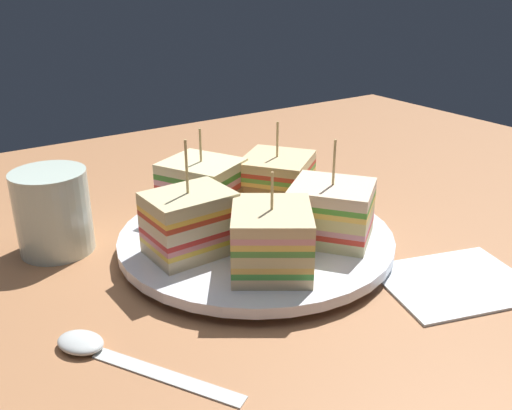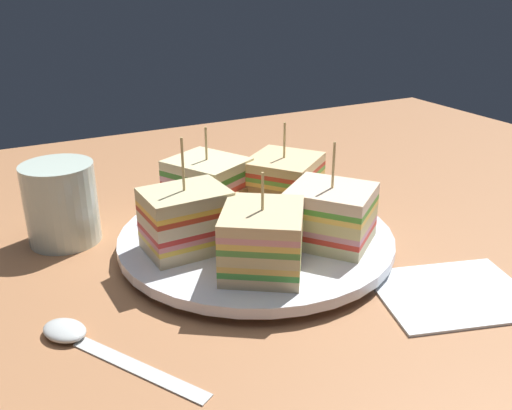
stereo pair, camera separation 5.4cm
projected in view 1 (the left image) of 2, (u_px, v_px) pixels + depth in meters
The scene contains 11 objects.
ground_plane at pixel (256, 257), 56.44cm from camera, with size 128.90×96.94×1.80cm, color #A76F47.
plate at pixel (256, 239), 55.67cm from camera, with size 27.12×27.12×1.80cm.
sandwich_wedge_0 at pixel (331, 212), 53.36cm from camera, with size 9.79×9.96×9.88cm.
sandwich_wedge_1 at pixel (277, 182), 60.65cm from camera, with size 10.11×9.99×9.50cm.
sandwich_wedge_2 at pixel (203, 189), 58.47cm from camera, with size 9.22×9.65×9.40cm.
sandwich_wedge_3 at pixel (192, 224), 50.26cm from camera, with size 7.71×5.89×10.74cm.
sandwich_wedge_4 at pixel (271, 239), 47.75cm from camera, with size 9.72×9.94×8.92cm.
chip_pile at pixel (265, 227), 54.51cm from camera, with size 6.11×5.38×2.14cm.
spoon at pixel (102, 351), 40.43cm from camera, with size 9.54×14.20×1.00cm.
napkin at pixel (455, 281), 49.79cm from camera, with size 12.81×10.01×0.50cm, color white.
drinking_glass at pixel (54, 218), 54.62cm from camera, with size 7.19×7.19×8.27cm.
Camera 1 is at (-27.90, -41.49, 25.80)cm, focal length 39.19 mm.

